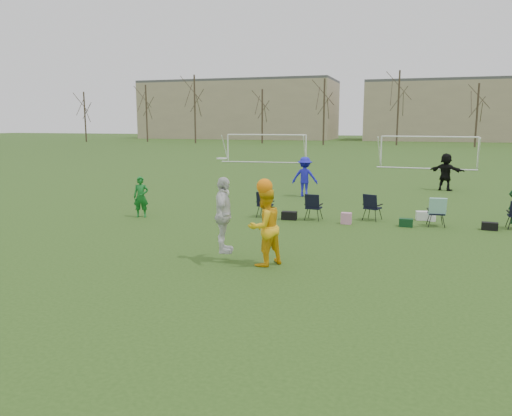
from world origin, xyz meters
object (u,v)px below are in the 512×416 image
at_px(fielder_black, 446,172).
at_px(center_contest, 247,221).
at_px(fielder_green_near, 141,197).
at_px(goal_mid, 429,143).
at_px(goal_left, 266,140).
at_px(fielder_blue, 305,177).

relative_size(fielder_black, center_contest, 0.74).
height_order(fielder_green_near, goal_mid, goal_mid).
bearing_deg(fielder_green_near, fielder_black, 26.72).
bearing_deg(goal_left, center_contest, -79.08).
relative_size(fielder_black, goal_left, 0.26).
distance_m(fielder_blue, goal_mid, 19.58).
relative_size(center_contest, goal_mid, 0.36).
bearing_deg(center_contest, fielder_black, 71.52).
relative_size(center_contest, goal_left, 0.36).
xyz_separation_m(center_contest, goal_mid, (4.74, 30.45, 0.83)).
height_order(fielder_blue, goal_mid, goal_mid).
bearing_deg(center_contest, goal_left, 105.92).
height_order(fielder_green_near, goal_left, goal_left).
xyz_separation_m(fielder_green_near, goal_mid, (10.54, 25.75, 1.16)).
height_order(fielder_green_near, fielder_blue, fielder_blue).
xyz_separation_m(fielder_green_near, fielder_black, (11.21, 11.48, 0.21)).
bearing_deg(fielder_green_near, fielder_blue, 37.63).
bearing_deg(fielder_blue, fielder_green_near, 53.70).
distance_m(center_contest, goal_mid, 30.83).
xyz_separation_m(goal_left, goal_mid, (14.00, -2.00, 0.00)).
bearing_deg(fielder_black, center_contest, 95.55).
bearing_deg(center_contest, goal_mid, 81.14).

